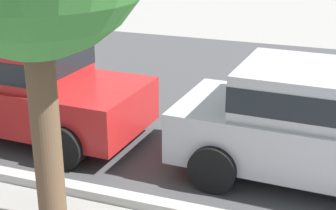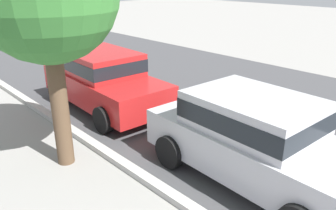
{
  "view_description": "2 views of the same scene",
  "coord_description": "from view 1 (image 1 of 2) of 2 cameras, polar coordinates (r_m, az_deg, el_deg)",
  "views": [
    {
      "loc": [
        -1.72,
        -2.1,
        3.37
      ],
      "look_at": [
        -4.15,
        4.37,
        0.8
      ],
      "focal_mm": 54.35,
      "sensor_mm": 36.0,
      "label": 1
    },
    {
      "loc": [
        0.89,
        -0.29,
        3.46
      ],
      "look_at": [
        -4.15,
        4.37,
        0.8
      ],
      "focal_mm": 36.04,
      "sensor_mm": 36.0,
      "label": 2
    }
  ],
  "objects": [
    {
      "name": "parked_car_red",
      "position": [
        8.56,
        -16.42,
        2.37
      ],
      "size": [
        4.17,
        2.06,
        1.56
      ],
      "color": "#B21E1E",
      "rests_on": "ground"
    },
    {
      "name": "parked_car_silver",
      "position": [
        6.95,
        17.49,
        -1.93
      ],
      "size": [
        4.17,
        2.06,
        1.56
      ],
      "color": "#B7B7BC",
      "rests_on": "ground"
    }
  ]
}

